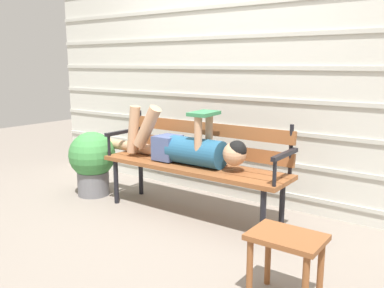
# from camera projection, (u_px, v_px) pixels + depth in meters

# --- Properties ---
(ground_plane) EXTENTS (12.00, 12.00, 0.00)m
(ground_plane) POSITION_uv_depth(u_px,v_px,m) (183.00, 219.00, 3.49)
(ground_plane) COLOR gray
(house_siding) EXTENTS (4.82, 0.08, 2.25)m
(house_siding) POSITION_uv_depth(u_px,v_px,m) (232.00, 83.00, 3.89)
(house_siding) COLOR beige
(house_siding) RESTS_ON ground
(park_bench) EXTENTS (1.73, 0.45, 0.84)m
(park_bench) POSITION_uv_depth(u_px,v_px,m) (196.00, 159.00, 3.55)
(park_bench) COLOR brown
(park_bench) RESTS_ON ground
(reclining_person) EXTENTS (1.66, 0.25, 0.50)m
(reclining_person) POSITION_uv_depth(u_px,v_px,m) (183.00, 146.00, 3.53)
(reclining_person) COLOR #23567A
(footstool) EXTENTS (0.40, 0.29, 0.40)m
(footstool) POSITION_uv_depth(u_px,v_px,m) (286.00, 249.00, 2.23)
(footstool) COLOR brown
(footstool) RESTS_ON ground
(potted_plant) EXTENTS (0.46, 0.46, 0.64)m
(potted_plant) POSITION_uv_depth(u_px,v_px,m) (93.00, 160.00, 4.08)
(potted_plant) COLOR slate
(potted_plant) RESTS_ON ground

